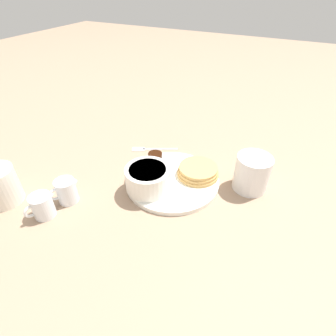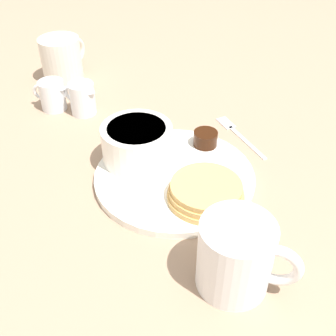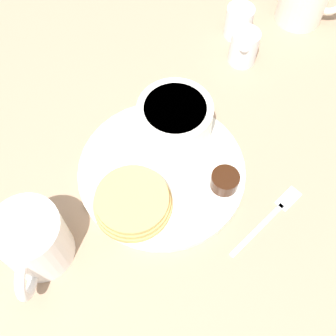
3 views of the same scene
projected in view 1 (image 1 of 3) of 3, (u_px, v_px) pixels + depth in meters
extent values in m
plane|color=#9E7F66|center=(172.00, 182.00, 0.71)|extent=(4.00, 4.00, 0.00)
cylinder|color=white|center=(172.00, 180.00, 0.71)|extent=(0.25, 0.25, 0.01)
cylinder|color=tan|center=(198.00, 173.00, 0.71)|extent=(0.11, 0.11, 0.01)
cylinder|color=tan|center=(198.00, 171.00, 0.71)|extent=(0.11, 0.11, 0.01)
cylinder|color=tan|center=(198.00, 168.00, 0.70)|extent=(0.10, 0.10, 0.01)
cylinder|color=white|center=(148.00, 179.00, 0.65)|extent=(0.11, 0.11, 0.06)
cylinder|color=white|center=(147.00, 170.00, 0.64)|extent=(0.09, 0.09, 0.01)
cylinder|color=black|center=(155.00, 157.00, 0.76)|extent=(0.04, 0.04, 0.03)
cylinder|color=white|center=(138.00, 184.00, 0.67)|extent=(0.04, 0.04, 0.02)
sphere|color=white|center=(137.00, 179.00, 0.66)|extent=(0.02, 0.02, 0.02)
cylinder|color=white|center=(252.00, 173.00, 0.66)|extent=(0.09, 0.09, 0.09)
torus|color=white|center=(261.00, 165.00, 0.69)|extent=(0.06, 0.03, 0.06)
cylinder|color=white|center=(67.00, 191.00, 0.63)|extent=(0.05, 0.05, 0.06)
torus|color=white|center=(56.00, 194.00, 0.62)|extent=(0.03, 0.02, 0.03)
cone|color=white|center=(73.00, 179.00, 0.63)|extent=(0.02, 0.02, 0.01)
cylinder|color=white|center=(43.00, 206.00, 0.60)|extent=(0.05, 0.05, 0.06)
torus|color=white|center=(31.00, 211.00, 0.58)|extent=(0.03, 0.02, 0.03)
cone|color=white|center=(48.00, 193.00, 0.60)|extent=(0.02, 0.02, 0.01)
cube|color=silver|center=(160.00, 149.00, 0.83)|extent=(0.06, 0.10, 0.00)
cube|color=silver|center=(138.00, 149.00, 0.83)|extent=(0.04, 0.04, 0.00)
cylinder|color=silver|center=(0.00, 186.00, 0.63)|extent=(0.09, 0.09, 0.09)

